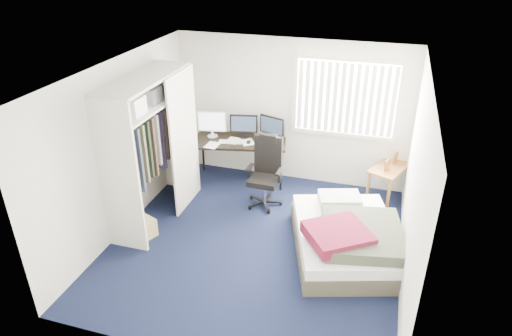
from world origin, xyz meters
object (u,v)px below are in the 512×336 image
Objects in this scene: office_chair at (266,178)px; bed at (348,237)px; desk at (240,138)px; nightstand at (391,169)px.

bed is at bearing -34.10° from office_chair.
desk reaches higher than nightstand.
bed is (2.08, -1.62, -0.54)m from desk.
desk is 1.74× the size of nightstand.
nightstand is at bearing 74.49° from bed.
office_chair is at bearing 145.90° from bed.
office_chair is at bearing -45.18° from desk.
desk is 1.46× the size of office_chair.
desk reaches higher than office_chair.
bed is (1.44, -0.98, -0.18)m from office_chair.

